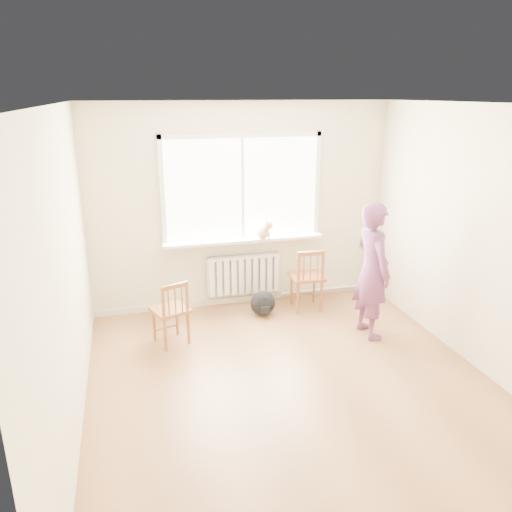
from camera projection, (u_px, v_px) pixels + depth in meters
floor at (295, 388)px, 4.94m from camera, size 4.50×4.50×0.00m
ceiling at (303, 104)px, 4.10m from camera, size 4.50×4.50×0.00m
back_wall at (242, 207)px, 6.59m from camera, size 4.00×0.01×2.70m
window at (242, 184)px, 6.47m from camera, size 2.12×0.05×1.42m
windowsill at (244, 240)px, 6.62m from camera, size 2.15×0.22×0.04m
radiator at (244, 274)px, 6.79m from camera, size 1.00×0.12×0.55m
heating_pipe at (327, 289)px, 7.23m from camera, size 1.40×0.04×0.04m
baseboard at (243, 299)px, 6.98m from camera, size 4.00×0.03×0.08m
chair_left at (172, 313)px, 5.70m from camera, size 0.49×0.48×0.78m
chair_right at (308, 279)px, 6.60m from camera, size 0.45×0.43×0.86m
person at (372, 271)px, 5.81m from camera, size 0.43×0.62×1.63m
cat at (263, 230)px, 6.55m from camera, size 0.28×0.43×0.30m
backpack at (263, 303)px, 6.53m from camera, size 0.39×0.34×0.33m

